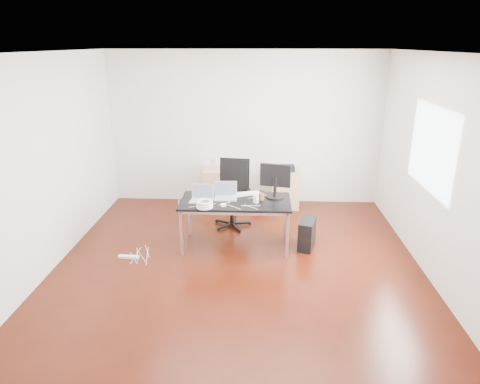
{
  "coord_description": "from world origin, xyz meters",
  "views": [
    {
      "loc": [
        0.28,
        -5.31,
        2.9
      ],
      "look_at": [
        0.0,
        0.55,
        0.85
      ],
      "focal_mm": 32.0,
      "sensor_mm": 36.0,
      "label": 1
    }
  ],
  "objects_px": {
    "office_chair": "(233,190)",
    "pc_tower": "(307,234)",
    "filing_cabinet_left": "(218,187)",
    "filing_cabinet_right": "(285,188)",
    "desk": "(235,204)"
  },
  "relations": [
    {
      "from": "filing_cabinet_left",
      "to": "desk",
      "type": "bearing_deg",
      "value": -75.8
    },
    {
      "from": "desk",
      "to": "office_chair",
      "type": "bearing_deg",
      "value": 96.27
    },
    {
      "from": "desk",
      "to": "filing_cabinet_right",
      "type": "relative_size",
      "value": 2.29
    },
    {
      "from": "desk",
      "to": "filing_cabinet_right",
      "type": "xyz_separation_m",
      "value": [
        0.82,
        1.71,
        -0.33
      ]
    },
    {
      "from": "desk",
      "to": "pc_tower",
      "type": "relative_size",
      "value": 3.56
    },
    {
      "from": "office_chair",
      "to": "filing_cabinet_left",
      "type": "height_order",
      "value": "office_chair"
    },
    {
      "from": "office_chair",
      "to": "pc_tower",
      "type": "xyz_separation_m",
      "value": [
        1.16,
        -0.82,
        -0.39
      ]
    },
    {
      "from": "office_chair",
      "to": "pc_tower",
      "type": "height_order",
      "value": "office_chair"
    },
    {
      "from": "desk",
      "to": "office_chair",
      "type": "relative_size",
      "value": 1.48
    },
    {
      "from": "filing_cabinet_left",
      "to": "filing_cabinet_right",
      "type": "height_order",
      "value": "same"
    },
    {
      "from": "desk",
      "to": "pc_tower",
      "type": "height_order",
      "value": "desk"
    },
    {
      "from": "desk",
      "to": "office_chair",
      "type": "distance_m",
      "value": 0.84
    },
    {
      "from": "filing_cabinet_left",
      "to": "pc_tower",
      "type": "relative_size",
      "value": 1.56
    },
    {
      "from": "office_chair",
      "to": "filing_cabinet_right",
      "type": "relative_size",
      "value": 1.54
    },
    {
      "from": "desk",
      "to": "filing_cabinet_right",
      "type": "distance_m",
      "value": 1.93
    }
  ]
}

